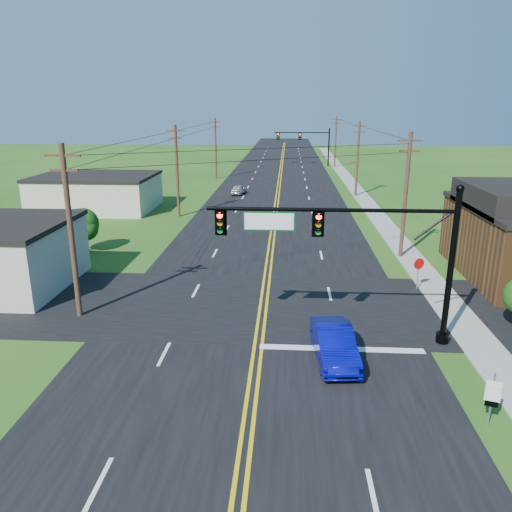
# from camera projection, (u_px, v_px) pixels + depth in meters

# --- Properties ---
(ground) EXTENTS (260.00, 260.00, 0.00)m
(ground) POSITION_uv_depth(u_px,v_px,m) (240.00, 446.00, 16.39)
(ground) COLOR #1C4A15
(ground) RESTS_ON ground
(road_main) EXTENTS (16.00, 220.00, 0.04)m
(road_main) POSITION_uv_depth(u_px,v_px,m) (277.00, 192.00, 64.15)
(road_main) COLOR black
(road_main) RESTS_ON ground
(road_cross) EXTENTS (70.00, 10.00, 0.04)m
(road_cross) POSITION_uv_depth(u_px,v_px,m) (260.00, 305.00, 27.84)
(road_cross) COLOR black
(road_cross) RESTS_ON ground
(sidewalk) EXTENTS (2.00, 160.00, 0.08)m
(sidewalk) POSITION_uv_depth(u_px,v_px,m) (371.00, 209.00, 53.95)
(sidewalk) COLOR gray
(sidewalk) RESTS_ON ground
(signal_mast_main) EXTENTS (11.30, 0.60, 7.48)m
(signal_mast_main) POSITION_uv_depth(u_px,v_px,m) (352.00, 244.00, 22.39)
(signal_mast_main) COLOR black
(signal_mast_main) RESTS_ON ground
(signal_mast_far) EXTENTS (10.98, 0.60, 7.48)m
(signal_mast_far) POSITION_uv_depth(u_px,v_px,m) (305.00, 141.00, 91.23)
(signal_mast_far) COLOR black
(signal_mast_far) RESTS_ON ground
(cream_bldg_far) EXTENTS (12.20, 9.20, 3.70)m
(cream_bldg_far) POSITION_uv_depth(u_px,v_px,m) (97.00, 192.00, 53.31)
(cream_bldg_far) COLOR beige
(cream_bldg_far) RESTS_ON ground
(utility_pole_left_a) EXTENTS (1.80, 0.28, 9.00)m
(utility_pole_left_a) POSITION_uv_depth(u_px,v_px,m) (71.00, 230.00, 25.15)
(utility_pole_left_a) COLOR #382719
(utility_pole_left_a) RESTS_ON ground
(utility_pole_left_b) EXTENTS (1.80, 0.28, 9.00)m
(utility_pole_left_b) POSITION_uv_depth(u_px,v_px,m) (177.00, 169.00, 49.03)
(utility_pole_left_b) COLOR #382719
(utility_pole_left_b) RESTS_ON ground
(utility_pole_left_c) EXTENTS (1.80, 0.28, 9.00)m
(utility_pole_left_c) POSITION_uv_depth(u_px,v_px,m) (216.00, 147.00, 74.83)
(utility_pole_left_c) COLOR #382719
(utility_pole_left_c) RESTS_ON ground
(utility_pole_right_a) EXTENTS (1.80, 0.28, 9.00)m
(utility_pole_right_a) POSITION_uv_depth(u_px,v_px,m) (406.00, 194.00, 35.44)
(utility_pole_right_a) COLOR #382719
(utility_pole_right_a) RESTS_ON ground
(utility_pole_right_b) EXTENTS (1.80, 0.28, 9.00)m
(utility_pole_right_b) POSITION_uv_depth(u_px,v_px,m) (358.00, 157.00, 60.28)
(utility_pole_right_b) COLOR #382719
(utility_pole_right_b) RESTS_ON ground
(utility_pole_right_c) EXTENTS (1.80, 0.28, 9.00)m
(utility_pole_right_c) POSITION_uv_depth(u_px,v_px,m) (336.00, 141.00, 88.94)
(utility_pole_right_c) COLOR #382719
(utility_pole_right_c) RESTS_ON ground
(tree_right_back) EXTENTS (3.00, 3.00, 4.10)m
(tree_right_back) POSITION_uv_depth(u_px,v_px,m) (471.00, 212.00, 39.50)
(tree_right_back) COLOR #382719
(tree_right_back) RESTS_ON ground
(tree_left) EXTENTS (2.40, 2.40, 3.37)m
(tree_left) POSITION_uv_depth(u_px,v_px,m) (83.00, 224.00, 37.63)
(tree_left) COLOR #382719
(tree_left) RESTS_ON ground
(blue_car) EXTENTS (1.98, 4.68, 1.50)m
(blue_car) POSITION_uv_depth(u_px,v_px,m) (334.00, 344.00, 21.70)
(blue_car) COLOR #060993
(blue_car) RESTS_ON ground
(distant_car) EXTENTS (1.91, 3.69, 1.20)m
(distant_car) POSITION_uv_depth(u_px,v_px,m) (239.00, 190.00, 62.49)
(distant_car) COLOR #AFB0B4
(distant_car) RESTS_ON ground
(route_sign) EXTENTS (0.50, 0.17, 2.06)m
(route_sign) POSITION_uv_depth(u_px,v_px,m) (492.00, 396.00, 17.04)
(route_sign) COLOR slate
(route_sign) RESTS_ON ground
(stop_sign) EXTENTS (0.69, 0.29, 2.03)m
(stop_sign) POSITION_uv_depth(u_px,v_px,m) (419.00, 267.00, 29.80)
(stop_sign) COLOR slate
(stop_sign) RESTS_ON ground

